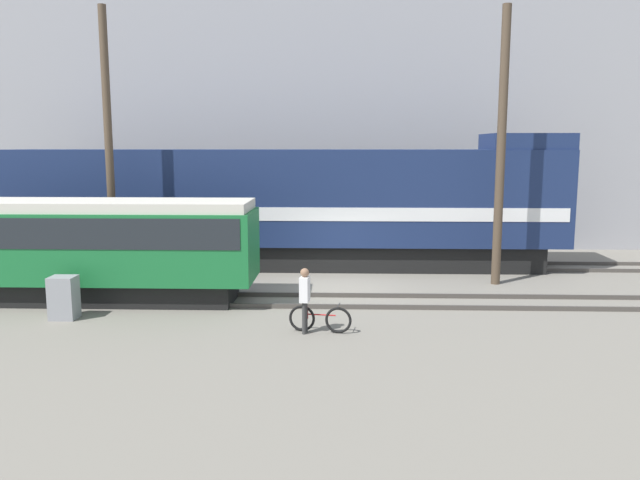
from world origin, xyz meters
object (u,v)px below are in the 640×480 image
(person, at_px, (305,294))
(utility_pole_left, at_px, (109,147))
(streetcar, at_px, (78,244))
(signal_box, at_px, (64,298))
(utility_pole_center, at_px, (501,148))
(bicycle, at_px, (320,319))
(freight_locomotive, at_px, (287,206))

(person, bearing_deg, utility_pole_left, 139.84)
(person, distance_m, utility_pole_left, 10.03)
(streetcar, relative_size, signal_box, 9.08)
(utility_pole_left, relative_size, utility_pole_center, 1.01)
(bicycle, bearing_deg, streetcar, 158.01)
(utility_pole_left, xyz_separation_m, signal_box, (0.35, -4.89, -4.13))
(signal_box, bearing_deg, streetcar, 101.07)
(streetcar, distance_m, bicycle, 8.28)
(utility_pole_left, distance_m, utility_pole_center, 13.44)
(utility_pole_center, height_order, signal_box, utility_pole_center)
(streetcar, xyz_separation_m, utility_pole_left, (0.05, 2.87, 2.94))
(freight_locomotive, relative_size, streetcar, 1.99)
(bicycle, bearing_deg, freight_locomotive, 100.25)
(freight_locomotive, distance_m, streetcar, 8.31)
(freight_locomotive, height_order, streetcar, freight_locomotive)
(freight_locomotive, xyz_separation_m, streetcar, (-5.97, -5.74, -0.64))
(streetcar, relative_size, utility_pole_center, 1.16)
(person, bearing_deg, streetcar, 156.33)
(freight_locomotive, bearing_deg, utility_pole_center, -20.89)
(streetcar, xyz_separation_m, bicycle, (7.56, -3.05, -1.44))
(person, height_order, signal_box, person)
(freight_locomotive, bearing_deg, signal_box, -125.70)
(bicycle, bearing_deg, signal_box, 171.79)
(streetcar, bearing_deg, freight_locomotive, 43.86)
(signal_box, bearing_deg, bicycle, -8.21)
(utility_pole_center, bearing_deg, bicycle, -135.02)
(bicycle, bearing_deg, utility_pole_left, 141.75)
(person, bearing_deg, freight_locomotive, 97.70)
(freight_locomotive, distance_m, bicycle, 9.18)
(utility_pole_center, bearing_deg, streetcar, -167.99)
(streetcar, bearing_deg, person, -23.67)
(bicycle, distance_m, utility_pole_center, 9.44)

